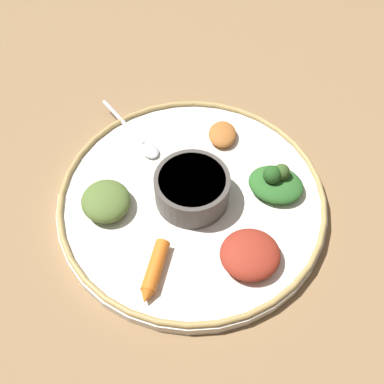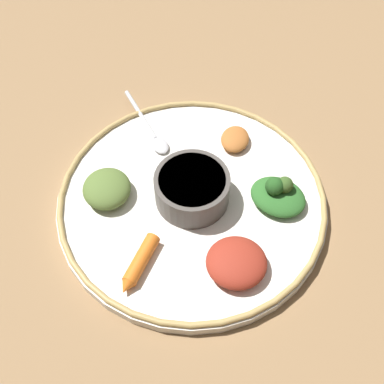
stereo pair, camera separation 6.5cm
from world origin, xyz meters
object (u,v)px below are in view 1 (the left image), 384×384
at_px(center_bowl, 192,188).
at_px(spoon, 138,138).
at_px(carrot_near_spoon, 154,270).
at_px(greens_pile, 276,182).

relative_size(center_bowl, spoon, 0.83).
relative_size(center_bowl, carrot_near_spoon, 1.19).
height_order(center_bowl, greens_pile, center_bowl).
relative_size(center_bowl, greens_pile, 1.10).
xyz_separation_m(center_bowl, spoon, (-0.11, -0.09, -0.02)).
distance_m(spoon, greens_pile, 0.22).
xyz_separation_m(spoon, carrot_near_spoon, (0.22, 0.04, 0.01)).
bearing_deg(greens_pile, center_bowl, -80.51).
height_order(center_bowl, spoon, center_bowl).
distance_m(center_bowl, greens_pile, 0.12).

